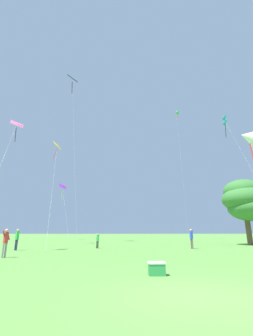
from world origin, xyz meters
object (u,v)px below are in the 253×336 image
kite_teal_box (225,121)px  person_child_small (98,239)px  kite_white_distant (249,137)px  tree_left_oak (247,201)px  person_far_back (191,237)px  kite_pink_low (15,129)px  person_in_blue_jacket (17,237)px  picnic_cooler (157,268)px  kite_purple_streamer (62,189)px  kite_green_small (176,113)px  kite_black_large (72,84)px  person_in_red_shirt (6,240)px  kite_yellow_diamond (57,150)px

kite_teal_box → person_child_small: kite_teal_box is taller
kite_white_distant → tree_left_oak: bearing=65.8°
person_far_back → kite_pink_low: bearing=-167.4°
person_in_blue_jacket → picnic_cooler: 15.00m
kite_purple_streamer → kite_green_small: size_ratio=0.38×
person_far_back → picnic_cooler: size_ratio=2.85×
kite_black_large → person_in_red_shirt: bearing=-86.8°
kite_teal_box → kite_black_large: bearing=-172.0°
kite_teal_box → person_in_red_shirt: size_ratio=13.56×
kite_white_distant → kite_yellow_diamond: bearing=153.6°
kite_pink_low → kite_yellow_diamond: 10.97m
kite_yellow_diamond → person_far_back: 19.62m
person_in_red_shirt → kite_green_small: bearing=58.5°
kite_green_small → kite_yellow_diamond: (-21.75, -19.24, -16.68)m
person_child_small → person_far_back: 8.53m
picnic_cooler → kite_green_small: bearing=72.4°
person_child_small → person_in_blue_jacket: 6.81m
person_in_red_shirt → kite_yellow_diamond: bearing=95.7°
kite_white_distant → kite_pink_low: bearing=-177.5°
kite_pink_low → person_in_red_shirt: (1.94, -3.27, -8.63)m
picnic_cooler → kite_white_distant: bearing=44.0°
kite_black_large → kite_pink_low: size_ratio=2.53×
kite_purple_streamer → person_in_red_shirt: (4.50, -31.85, -8.83)m
kite_black_large → person_in_blue_jacket: kite_black_large is taller
kite_purple_streamer → kite_green_small: bearing=3.2°
kite_teal_box → tree_left_oak: kite_teal_box is taller
kite_white_distant → person_child_small: (-13.59, 3.62, -8.92)m
kite_pink_low → picnic_cooler: kite_pink_low is taller
kite_white_distant → person_far_back: kite_white_distant is taller
kite_purple_streamer → person_child_small: 27.33m
kite_pink_low → person_far_back: size_ratio=6.26×
person_in_red_shirt → person_far_back: (13.27, 6.68, 0.05)m
kite_pink_low → person_in_blue_jacket: 8.91m
person_in_blue_jacket → person_in_red_shirt: bearing=-73.7°
kite_black_large → kite_purple_streamer: (-3.46, 13.26, -15.31)m
kite_green_small → person_far_back: size_ratio=17.09×
kite_yellow_diamond → person_child_small: (6.21, -6.22, -11.03)m
person_far_back → kite_black_large: bearing=140.2°
kite_white_distant → person_child_small: size_ratio=8.22×
kite_black_large → person_child_small: kite_black_large is taller
picnic_cooler → kite_yellow_diamond: bearing=115.1°
kite_purple_streamer → kite_white_distant: (22.90, -27.69, -0.10)m
person_child_small → picnic_cooler: size_ratio=2.17×
person_in_blue_jacket → tree_left_oak: bearing=15.2°
person_far_back → tree_left_oak: bearing=31.5°
kite_black_large → kite_yellow_diamond: bearing=-94.6°
kite_purple_streamer → picnic_cooler: 40.93m
kite_teal_box → kite_purple_streamer: bearing=162.8°
kite_black_large → person_in_red_shirt: 30.49m
kite_black_large → kite_yellow_diamond: size_ratio=2.06×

